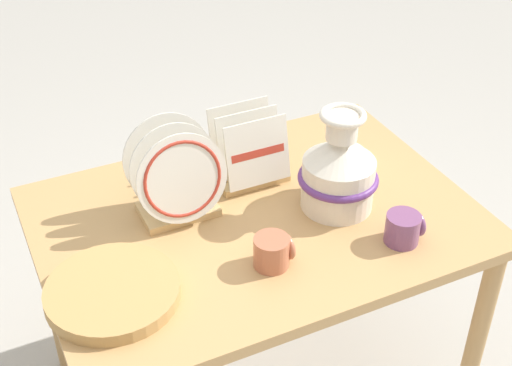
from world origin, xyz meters
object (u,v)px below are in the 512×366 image
Objects in this scene: dish_rack_round_plates at (177,181)px; wicker_charger_stack at (113,292)px; mug_terracotta_glaze at (273,251)px; ceramic_vase at (339,170)px; mug_plum_glaze at (404,228)px; dish_rack_square_plates at (249,157)px; fruit_bowl at (343,157)px.

wicker_charger_stack is (-0.26, -0.24, -0.10)m from dish_rack_round_plates.
mug_terracotta_glaze is (0.14, -0.30, -0.07)m from dish_rack_round_plates.
ceramic_vase reaches higher than wicker_charger_stack.
mug_terracotta_glaze is 1.00× the size of mug_plum_glaze.
dish_rack_square_plates is at bearing 32.18° from wicker_charger_stack.
ceramic_vase is 2.99× the size of mug_terracotta_glaze.
fruit_bowl is at bearing 38.17° from mug_terracotta_glaze.
wicker_charger_stack is 3.25× the size of mug_plum_glaze.
dish_rack_square_plates is at bearing 17.84° from dish_rack_round_plates.
mug_plum_glaze is 0.38m from fruit_bowl.
ceramic_vase is at bearing -54.26° from dish_rack_square_plates.
dish_rack_square_plates is (0.25, 0.08, -0.04)m from dish_rack_round_plates.
dish_rack_round_plates is 1.26× the size of dish_rack_square_plates.
dish_rack_round_plates is 0.62m from mug_plum_glaze.
mug_plum_glaze is at bearing -36.12° from dish_rack_round_plates.
mug_plum_glaze is at bearing -95.95° from fruit_bowl.
mug_terracotta_glaze is 0.36m from mug_plum_glaze.
dish_rack_round_plates is at bearing -178.95° from fruit_bowl.
dish_rack_square_plates reaches higher than mug_plum_glaze.
dish_rack_square_plates is 0.51m from mug_plum_glaze.
dish_rack_round_plates is at bearing -162.16° from dish_rack_square_plates.
dish_rack_square_plates is 2.16× the size of mug_terracotta_glaze.
fruit_bowl is at bearing -14.14° from dish_rack_square_plates.
mug_terracotta_glaze is 0.50m from fruit_bowl.
wicker_charger_stack is 3.25× the size of mug_terracotta_glaze.
mug_terracotta_glaze and mug_plum_glaze have the same top height.
fruit_bowl reaches higher than wicker_charger_stack.
ceramic_vase is 0.33m from mug_terracotta_glaze.
dish_rack_round_plates reaches higher than fruit_bowl.
mug_plum_glaze is (0.36, -0.06, 0.00)m from mug_terracotta_glaze.
fruit_bowl is (0.04, 0.37, -0.01)m from mug_plum_glaze.
ceramic_vase is 1.10× the size of dish_rack_round_plates.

